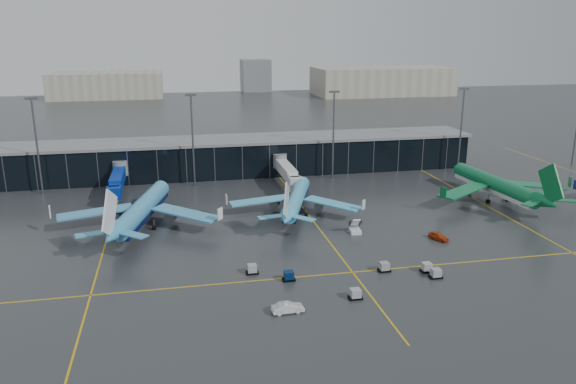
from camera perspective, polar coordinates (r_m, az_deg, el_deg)
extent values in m
plane|color=#282B2D|center=(113.48, -0.62, -5.53)|extent=(600.00, 600.00, 0.00)
cube|color=black|center=(170.78, -4.66, 3.59)|extent=(140.00, 16.00, 10.00)
cube|color=slate|center=(169.72, -4.70, 5.34)|extent=(142.00, 17.00, 0.80)
cylinder|color=#595B60|center=(161.91, -16.67, 2.34)|extent=(4.00, 4.00, 4.00)
cube|color=navy|center=(149.05, -17.03, 0.84)|extent=(3.00, 24.00, 3.00)
cylinder|color=#595B60|center=(142.69, -17.17, -1.14)|extent=(1.00, 1.00, 2.60)
cylinder|color=#595B60|center=(164.06, -0.82, 3.20)|extent=(4.00, 4.00, 4.00)
cube|color=silver|center=(151.39, 0.16, 1.78)|extent=(3.00, 24.00, 3.00)
cylinder|color=#595B60|center=(145.13, 0.77, -0.12)|extent=(1.00, 1.00, 2.60)
cylinder|color=#595B60|center=(160.11, -24.12, 4.13)|extent=(0.50, 0.50, 25.00)
cube|color=#595B60|center=(158.28, -24.65, 8.63)|extent=(3.00, 0.40, 0.60)
cylinder|color=#595B60|center=(156.39, -9.65, 5.06)|extent=(0.50, 0.50, 25.00)
cube|color=#595B60|center=(154.51, -9.87, 9.69)|extent=(3.00, 0.40, 0.60)
cylinder|color=#595B60|center=(162.73, 4.63, 5.66)|extent=(0.50, 0.50, 25.00)
cube|color=#595B60|center=(160.93, 4.73, 10.11)|extent=(3.00, 0.40, 0.60)
cylinder|color=#595B60|center=(178.06, 17.15, 5.90)|extent=(0.50, 0.50, 25.00)
cube|color=#595B60|center=(176.41, 17.49, 9.96)|extent=(3.00, 0.40, 0.60)
cube|color=#B2AD99|center=(391.04, 9.49, 11.07)|extent=(90.00, 42.00, 18.00)
cube|color=#B2AD99|center=(387.06, -17.90, 10.32)|extent=(70.00, 38.00, 16.00)
cube|color=#B2AD99|center=(409.17, -3.32, 11.75)|extent=(20.00, 20.00, 22.00)
cube|color=gold|center=(131.24, -17.58, -3.26)|extent=(0.30, 120.00, 0.02)
cube|color=gold|center=(133.88, 1.92, -2.11)|extent=(0.30, 120.00, 0.02)
cube|color=gold|center=(150.58, 18.81, -0.91)|extent=(0.30, 120.00, 0.02)
cube|color=gold|center=(102.48, 6.58, -8.09)|extent=(220.00, 0.30, 0.02)
cube|color=black|center=(103.62, 9.74, -7.84)|extent=(2.20, 1.50, 0.36)
cube|color=gray|center=(103.32, 9.76, -7.45)|extent=(1.60, 1.50, 1.50)
cube|color=black|center=(102.94, 14.76, -8.33)|extent=(2.20, 1.50, 0.36)
cube|color=gray|center=(102.63, 14.79, -7.94)|extent=(1.60, 1.50, 1.50)
cube|color=black|center=(104.95, 13.90, -7.78)|extent=(2.20, 1.50, 0.36)
cube|color=#9B9EA4|center=(104.65, 13.93, -7.39)|extent=(1.60, 1.50, 1.50)
cube|color=black|center=(98.63, 0.08, -8.87)|extent=(2.20, 1.50, 0.36)
cube|color=#051A41|center=(98.31, 0.08, -8.47)|extent=(1.60, 1.50, 1.50)
cube|color=black|center=(93.05, 6.85, -10.61)|extent=(2.20, 1.50, 0.36)
cube|color=#999EA2|center=(92.71, 6.87, -10.18)|extent=(1.60, 1.50, 1.50)
cube|color=black|center=(101.45, -3.66, -8.17)|extent=(2.20, 1.50, 0.36)
cube|color=#92969A|center=(101.14, -3.67, -7.77)|extent=(1.60, 1.50, 1.50)
cube|color=white|center=(121.59, 6.84, -3.94)|extent=(2.53, 3.41, 0.80)
cube|color=white|center=(120.96, 6.87, -3.09)|extent=(1.89, 2.99, 2.29)
imported|color=#AE330D|center=(120.73, 15.05, -4.36)|extent=(3.56, 4.81, 1.52)
imported|color=silver|center=(88.00, -0.03, -11.67)|extent=(5.10, 2.02, 1.65)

